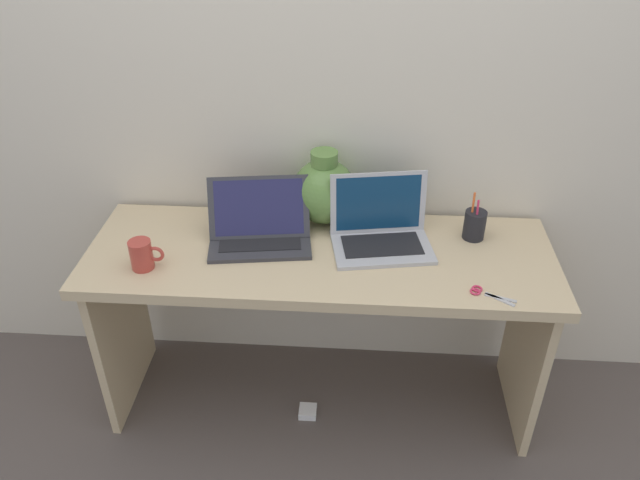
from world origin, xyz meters
The scene contains 10 objects.
ground_plane centered at (0.00, 0.00, 0.00)m, with size 6.00×6.00×0.00m, color #564C47.
back_wall centered at (0.00, 0.32, 1.20)m, with size 4.40×0.04×2.40m, color beige.
desk centered at (0.00, 0.00, 0.59)m, with size 1.64×0.56×0.74m.
laptop_left centered at (-0.22, 0.06, 0.80)m, with size 0.39×0.28×0.22m.
laptop_right centered at (0.21, 0.08, 0.80)m, with size 0.38×0.30×0.24m.
green_vase centered at (0.00, 0.22, 0.86)m, with size 0.24×0.24×0.28m.
coffee_mug centered at (-0.59, -0.13, 0.79)m, with size 0.12×0.08×0.10m.
pen_cup centered at (0.55, 0.13, 0.79)m, with size 0.08×0.08×0.18m.
scissors centered at (0.54, -0.20, 0.74)m, with size 0.14×0.10×0.01m.
power_brick centered at (-0.04, -0.09, 0.01)m, with size 0.07×0.07×0.03m, color white.
Camera 1 is at (0.12, -1.78, 1.96)m, focal length 34.67 mm.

